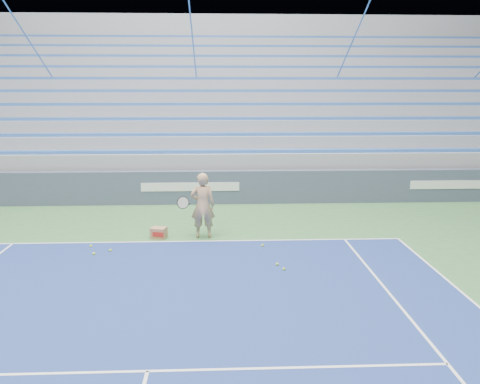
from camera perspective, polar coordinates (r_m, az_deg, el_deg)
name	(u,v)px	position (r m, az deg, el deg)	size (l,w,h in m)	color
sponsor_barrier	(191,187)	(15.50, -6.02, 0.57)	(30.00, 0.32, 1.10)	#3D485E
bleachers	(198,121)	(20.93, -5.16, 8.65)	(31.00, 9.15, 7.30)	#909398
tennis_player	(203,206)	(11.85, -4.59, -1.65)	(0.91, 0.82, 1.68)	tan
ball_box	(159,233)	(12.12, -9.87, -4.93)	(0.44, 0.38, 0.28)	#9C6F4B
tennis_ball_0	(277,264)	(10.21, 4.55, -8.77)	(0.07, 0.07, 0.07)	#B1DB2C
tennis_ball_1	(263,246)	(11.35, 2.76, -6.53)	(0.07, 0.07, 0.07)	#B1DB2C
tennis_ball_2	(94,254)	(11.30, -17.37, -7.20)	(0.07, 0.07, 0.07)	#B1DB2C
tennis_ball_3	(284,269)	(9.96, 5.38, -9.33)	(0.07, 0.07, 0.07)	#B1DB2C
tennis_ball_4	(110,250)	(11.42, -15.52, -6.87)	(0.07, 0.07, 0.07)	#B1DB2C
tennis_ball_5	(91,246)	(11.85, -17.73, -6.30)	(0.07, 0.07, 0.07)	#B1DB2C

